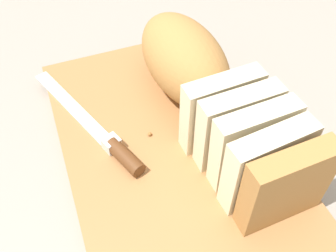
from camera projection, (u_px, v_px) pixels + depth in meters
ground_plane at (168, 148)px, 0.52m from camera, size 3.00×3.00×0.00m
cutting_board at (168, 144)px, 0.51m from camera, size 0.44×0.28×0.02m
bread_loaf at (207, 89)px, 0.49m from camera, size 0.36×0.13×0.11m
bread_knife at (108, 141)px, 0.50m from camera, size 0.25×0.11×0.02m
crumb_near_knife at (190, 103)px, 0.55m from camera, size 0.00×0.00×0.00m
crumb_near_loaf at (150, 134)px, 0.51m from camera, size 0.01×0.01×0.01m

